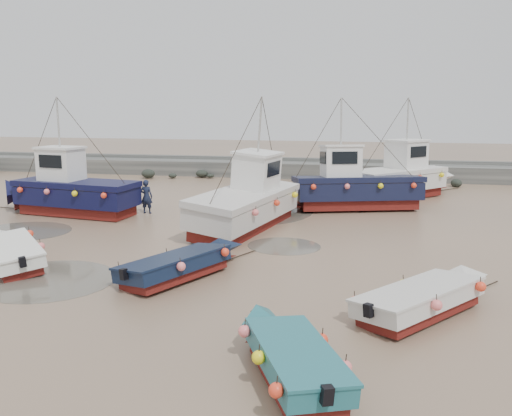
{
  "coord_description": "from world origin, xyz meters",
  "views": [
    {
      "loc": [
        6.3,
        -17.84,
        6.01
      ],
      "look_at": [
        2.46,
        3.34,
        1.4
      ],
      "focal_mm": 35.0,
      "sensor_mm": 36.0,
      "label": 1
    }
  ],
  "objects_px": {
    "dinghy_3": "(429,295)",
    "cabin_boat_0": "(67,189)",
    "cabin_boat_2": "(347,186)",
    "dinghy_1": "(184,262)",
    "cabin_boat_3": "(403,176)",
    "cabin_boat_1": "(250,200)",
    "dinghy_0": "(13,249)",
    "person": "(147,213)",
    "dinghy_2": "(289,351)"
  },
  "relations": [
    {
      "from": "dinghy_3",
      "to": "person",
      "type": "distance_m",
      "value": 17.14
    },
    {
      "from": "dinghy_2",
      "to": "cabin_boat_3",
      "type": "height_order",
      "value": "cabin_boat_3"
    },
    {
      "from": "dinghy_2",
      "to": "dinghy_3",
      "type": "height_order",
      "value": "same"
    },
    {
      "from": "dinghy_3",
      "to": "cabin_boat_0",
      "type": "distance_m",
      "value": 20.03
    },
    {
      "from": "cabin_boat_2",
      "to": "cabin_boat_3",
      "type": "xyz_separation_m",
      "value": [
        3.51,
        4.44,
        0.02
      ]
    },
    {
      "from": "dinghy_0",
      "to": "person",
      "type": "height_order",
      "value": "dinghy_0"
    },
    {
      "from": "dinghy_2",
      "to": "cabin_boat_1",
      "type": "relative_size",
      "value": 0.5
    },
    {
      "from": "dinghy_3",
      "to": "cabin_boat_1",
      "type": "height_order",
      "value": "cabin_boat_1"
    },
    {
      "from": "dinghy_3",
      "to": "cabin_boat_3",
      "type": "height_order",
      "value": "cabin_boat_3"
    },
    {
      "from": "dinghy_3",
      "to": "cabin_boat_2",
      "type": "relative_size",
      "value": 0.53
    },
    {
      "from": "dinghy_2",
      "to": "person",
      "type": "bearing_deg",
      "value": 97.28
    },
    {
      "from": "cabin_boat_2",
      "to": "person",
      "type": "relative_size",
      "value": 5.48
    },
    {
      "from": "dinghy_2",
      "to": "cabin_boat_1",
      "type": "height_order",
      "value": "cabin_boat_1"
    },
    {
      "from": "cabin_boat_0",
      "to": "cabin_boat_3",
      "type": "distance_m",
      "value": 20.2
    },
    {
      "from": "cabin_boat_1",
      "to": "dinghy_2",
      "type": "bearing_deg",
      "value": -59.72
    },
    {
      "from": "cabin_boat_0",
      "to": "cabin_boat_2",
      "type": "distance_m",
      "value": 15.39
    },
    {
      "from": "cabin_boat_0",
      "to": "cabin_boat_1",
      "type": "distance_m",
      "value": 10.29
    },
    {
      "from": "dinghy_0",
      "to": "person",
      "type": "relative_size",
      "value": 2.83
    },
    {
      "from": "dinghy_1",
      "to": "cabin_boat_1",
      "type": "height_order",
      "value": "cabin_boat_1"
    },
    {
      "from": "dinghy_1",
      "to": "dinghy_3",
      "type": "bearing_deg",
      "value": 18.01
    },
    {
      "from": "dinghy_1",
      "to": "person",
      "type": "xyz_separation_m",
      "value": [
        -5.21,
        9.33,
        -0.54
      ]
    },
    {
      "from": "cabin_boat_1",
      "to": "cabin_boat_2",
      "type": "xyz_separation_m",
      "value": [
        4.64,
        4.83,
        0.01
      ]
    },
    {
      "from": "dinghy_2",
      "to": "dinghy_1",
      "type": "bearing_deg",
      "value": 102.12
    },
    {
      "from": "dinghy_3",
      "to": "cabin_boat_0",
      "type": "xyz_separation_m",
      "value": [
        -17.29,
        10.08,
        0.82
      ]
    },
    {
      "from": "person",
      "to": "dinghy_2",
      "type": "bearing_deg",
      "value": 122.57
    },
    {
      "from": "dinghy_2",
      "to": "cabin_boat_2",
      "type": "xyz_separation_m",
      "value": [
        1.18,
        18.04,
        0.78
      ]
    },
    {
      "from": "dinghy_1",
      "to": "cabin_boat_0",
      "type": "xyz_separation_m",
      "value": [
        -9.36,
        8.42,
        0.81
      ]
    },
    {
      "from": "dinghy_3",
      "to": "cabin_boat_2",
      "type": "bearing_deg",
      "value": 142.1
    },
    {
      "from": "dinghy_2",
      "to": "dinghy_3",
      "type": "xyz_separation_m",
      "value": [
        3.59,
        4.04,
        -0.02
      ]
    },
    {
      "from": "dinghy_0",
      "to": "cabin_boat_1",
      "type": "xyz_separation_m",
      "value": [
        7.79,
        7.15,
        0.79
      ]
    },
    {
      "from": "cabin_boat_1",
      "to": "cabin_boat_2",
      "type": "distance_m",
      "value": 6.69
    },
    {
      "from": "cabin_boat_2",
      "to": "person",
      "type": "bearing_deg",
      "value": 90.65
    },
    {
      "from": "dinghy_1",
      "to": "person",
      "type": "height_order",
      "value": "dinghy_1"
    },
    {
      "from": "dinghy_0",
      "to": "person",
      "type": "distance_m",
      "value": 9.14
    },
    {
      "from": "dinghy_0",
      "to": "dinghy_3",
      "type": "bearing_deg",
      "value": -51.92
    },
    {
      "from": "dinghy_2",
      "to": "cabin_boat_0",
      "type": "bearing_deg",
      "value": 108.99
    },
    {
      "from": "dinghy_3",
      "to": "dinghy_0",
      "type": "bearing_deg",
      "value": -145.44
    },
    {
      "from": "dinghy_2",
      "to": "person",
      "type": "height_order",
      "value": "dinghy_2"
    },
    {
      "from": "dinghy_0",
      "to": "cabin_boat_2",
      "type": "bearing_deg",
      "value": -0.2
    },
    {
      "from": "dinghy_0",
      "to": "dinghy_2",
      "type": "distance_m",
      "value": 12.78
    },
    {
      "from": "cabin_boat_3",
      "to": "cabin_boat_1",
      "type": "bearing_deg",
      "value": -83.86
    },
    {
      "from": "dinghy_2",
      "to": "cabin_boat_1",
      "type": "distance_m",
      "value": 13.68
    },
    {
      "from": "cabin_boat_0",
      "to": "person",
      "type": "relative_size",
      "value": 5.26
    },
    {
      "from": "dinghy_1",
      "to": "cabin_boat_2",
      "type": "distance_m",
      "value": 13.54
    },
    {
      "from": "dinghy_3",
      "to": "cabin_boat_0",
      "type": "height_order",
      "value": "cabin_boat_0"
    },
    {
      "from": "dinghy_2",
      "to": "cabin_boat_3",
      "type": "bearing_deg",
      "value": 53.06
    },
    {
      "from": "cabin_boat_3",
      "to": "dinghy_1",
      "type": "bearing_deg",
      "value": -70.84
    },
    {
      "from": "cabin_boat_2",
      "to": "cabin_boat_3",
      "type": "height_order",
      "value": "same"
    },
    {
      "from": "dinghy_0",
      "to": "cabin_boat_3",
      "type": "bearing_deg",
      "value": 1.7
    },
    {
      "from": "dinghy_2",
      "to": "cabin_boat_3",
      "type": "distance_m",
      "value": 22.97
    }
  ]
}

